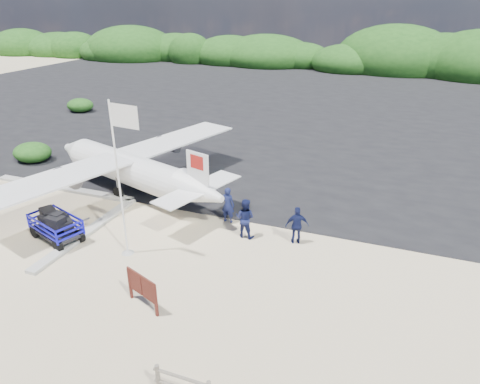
{
  "coord_description": "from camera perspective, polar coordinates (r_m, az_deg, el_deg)",
  "views": [
    {
      "loc": [
        7.97,
        -12.03,
        9.83
      ],
      "look_at": [
        2.03,
        3.86,
        2.08
      ],
      "focal_mm": 32.0,
      "sensor_mm": 36.0,
      "label": 1
    }
  ],
  "objects": [
    {
      "name": "ground",
      "position": [
        17.47,
        -10.92,
        -10.23
      ],
      "size": [
        160.0,
        160.0,
        0.0
      ],
      "primitive_type": "plane",
      "color": "beige"
    },
    {
      "name": "vegetation_band",
      "position": [
        68.22,
        14.08,
        15.57
      ],
      "size": [
        124.0,
        8.0,
        4.4
      ],
      "primitive_type": null,
      "color": "#B2B2B2",
      "rests_on": "ground"
    },
    {
      "name": "crew_a",
      "position": [
        20.21,
        -1.63,
        -1.72
      ],
      "size": [
        0.66,
        0.44,
        1.78
      ],
      "primitive_type": "imported",
      "rotation": [
        0.0,
        0.0,
        3.13
      ],
      "color": "#121844",
      "rests_on": "ground"
    },
    {
      "name": "baggage_cart",
      "position": [
        20.8,
        -23.04,
        -5.83
      ],
      "size": [
        3.02,
        2.31,
        1.34
      ],
      "primitive_type": null,
      "rotation": [
        0.0,
        0.0,
        -0.33
      ],
      "color": "#0E0CC1",
      "rests_on": "ground"
    },
    {
      "name": "crew_c",
      "position": [
        18.66,
        7.61,
        -4.42
      ],
      "size": [
        1.09,
        0.77,
        1.72
      ],
      "primitive_type": "imported",
      "rotation": [
        0.0,
        0.0,
        3.52
      ],
      "color": "#121844",
      "rests_on": "ground"
    },
    {
      "name": "asphalt_apron",
      "position": [
        43.9,
        9.68,
        11.27
      ],
      "size": [
        90.0,
        50.0,
        0.04
      ],
      "primitive_type": null,
      "color": "#B2B2B2",
      "rests_on": "ground"
    },
    {
      "name": "signboard",
      "position": [
        15.8,
        -12.65,
        -14.66
      ],
      "size": [
        1.58,
        0.73,
        1.35
      ],
      "primitive_type": null,
      "rotation": [
        0.0,
        0.0,
        -0.37
      ],
      "color": "#572119",
      "rests_on": "ground"
    },
    {
      "name": "crew_b",
      "position": [
        18.95,
        0.67,
        -3.5
      ],
      "size": [
        0.94,
        0.76,
        1.84
      ],
      "primitive_type": "imported",
      "rotation": [
        0.0,
        0.0,
        3.07
      ],
      "color": "#121844",
      "rests_on": "ground"
    },
    {
      "name": "flagpole",
      "position": [
        18.82,
        -14.7,
        -7.86
      ],
      "size": [
        1.36,
        0.7,
        6.49
      ],
      "primitive_type": null,
      "rotation": [
        0.0,
        0.0,
        -0.13
      ],
      "color": "white",
      "rests_on": "ground"
    },
    {
      "name": "lagoon",
      "position": [
        23.83,
        -27.97,
        -2.91
      ],
      "size": [
        9.0,
        7.0,
        0.4
      ],
      "primitive_type": null,
      "color": "#B2B2B2",
      "rests_on": "ground"
    }
  ]
}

